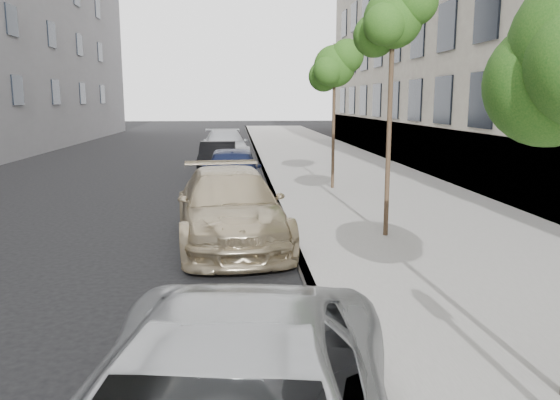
{
  "coord_description": "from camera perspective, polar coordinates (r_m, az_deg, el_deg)",
  "views": [
    {
      "loc": [
        0.02,
        -3.16,
        2.98
      ],
      "look_at": [
        0.68,
        4.92,
        1.5
      ],
      "focal_mm": 35.0,
      "sensor_mm": 36.0,
      "label": 1
    }
  ],
  "objects": [
    {
      "name": "sidewalk",
      "position": [
        27.64,
        4.3,
        4.27
      ],
      "size": [
        6.4,
        72.0,
        0.14
      ],
      "primitive_type": "cube",
      "color": "gray",
      "rests_on": "ground"
    },
    {
      "name": "curb",
      "position": [
        27.34,
        -2.2,
        4.22
      ],
      "size": [
        0.15,
        72.0,
        0.14
      ],
      "primitive_type": "cube",
      "color": "#9E9B93",
      "rests_on": "ground"
    },
    {
      "name": "tree_mid",
      "position": [
        11.72,
        11.86,
        17.97
      ],
      "size": [
        1.57,
        1.37,
        5.23
      ],
      "color": "#38281C",
      "rests_on": "sidewalk"
    },
    {
      "name": "tree_far",
      "position": [
        17.98,
        5.8,
        13.72
      ],
      "size": [
        1.69,
        1.49,
        4.75
      ],
      "color": "#38281C",
      "rests_on": "sidewalk"
    },
    {
      "name": "suv",
      "position": [
        11.58,
        -5.26,
        -0.7
      ],
      "size": [
        2.66,
        5.49,
        1.54
      ],
      "primitive_type": "imported",
      "rotation": [
        0.0,
        0.0,
        0.1
      ],
      "color": "tan",
      "rests_on": "ground"
    },
    {
      "name": "sedan_blue",
      "position": [
        17.38,
        -5.01,
        3.0
      ],
      "size": [
        1.86,
        4.53,
        1.54
      ],
      "primitive_type": "imported",
      "rotation": [
        0.0,
        0.0,
        -0.01
      ],
      "color": "#101737",
      "rests_on": "ground"
    },
    {
      "name": "sedan_black",
      "position": [
        22.27,
        -6.51,
        4.32
      ],
      "size": [
        1.47,
        4.09,
        1.34
      ],
      "primitive_type": "imported",
      "rotation": [
        0.0,
        0.0,
        -0.01
      ],
      "color": "black",
      "rests_on": "ground"
    },
    {
      "name": "sedan_rear",
      "position": [
        27.54,
        -5.76,
        5.7
      ],
      "size": [
        2.54,
        5.48,
        1.55
      ],
      "primitive_type": "imported",
      "rotation": [
        0.0,
        0.0,
        0.07
      ],
      "color": "#B2B5BB",
      "rests_on": "ground"
    }
  ]
}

